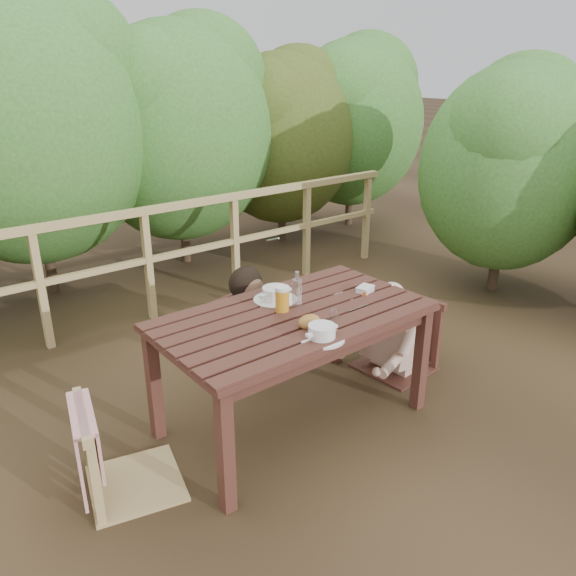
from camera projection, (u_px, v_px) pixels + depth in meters
ground at (293, 420)px, 3.60m from camera, size 60.00×60.00×0.00m
table at (293, 370)px, 3.46m from camera, size 1.61×0.90×0.74m
chair_left at (126, 406)px, 2.86m from camera, size 0.60×0.60×1.00m
chair_far at (233, 310)px, 4.19m from camera, size 0.50×0.50×0.83m
chair_right at (399, 306)px, 4.04m from camera, size 0.53×0.53×1.00m
woman at (231, 287)px, 4.14m from camera, size 0.60×0.68×1.19m
diner_right at (402, 295)px, 4.02m from camera, size 0.61×0.51×1.17m
railing at (148, 265)px, 4.86m from camera, size 5.60×0.10×1.01m
hedge_row at (119, 89)px, 5.45m from camera, size 6.60×1.60×3.80m
soup_near at (322, 332)px, 3.01m from camera, size 0.25×0.25×0.08m
soup_far at (275, 294)px, 3.50m from camera, size 0.28×0.28×0.09m
bread_roll at (309, 322)px, 3.14m from camera, size 0.14×0.11×0.08m
beer_glass at (282, 300)px, 3.32m from camera, size 0.09×0.09×0.17m
bottle at (297, 291)px, 3.34m from camera, size 0.06×0.06×0.25m
tumbler at (334, 316)px, 3.23m from camera, size 0.06×0.06×0.07m
butter_tub at (365, 290)px, 3.62m from camera, size 0.14×0.11×0.05m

